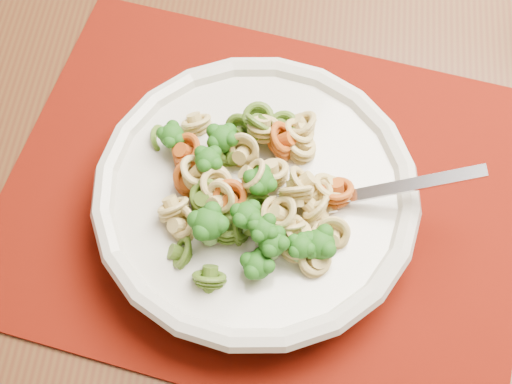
% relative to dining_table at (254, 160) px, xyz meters
% --- Properties ---
extents(dining_table, '(1.63, 1.33, 0.69)m').
position_rel_dining_table_xyz_m(dining_table, '(0.00, 0.00, 0.00)').
color(dining_table, '#4B2D15').
rests_on(dining_table, ground).
extents(placemat, '(0.53, 0.44, 0.00)m').
position_rel_dining_table_xyz_m(placemat, '(0.05, -0.08, 0.09)').
color(placemat, '#5F0E04').
rests_on(placemat, dining_table).
extents(pasta_bowl, '(0.28, 0.28, 0.05)m').
position_rel_dining_table_xyz_m(pasta_bowl, '(0.05, -0.10, 0.12)').
color(pasta_bowl, beige).
rests_on(pasta_bowl, placemat).
extents(pasta_broccoli_heap, '(0.24, 0.24, 0.06)m').
position_rel_dining_table_xyz_m(pasta_broccoli_heap, '(0.05, -0.10, 0.14)').
color(pasta_broccoli_heap, tan).
rests_on(pasta_broccoli_heap, pasta_bowl).
extents(fork, '(0.17, 0.11, 0.08)m').
position_rel_dining_table_xyz_m(fork, '(0.10, -0.08, 0.14)').
color(fork, silver).
rests_on(fork, pasta_bowl).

